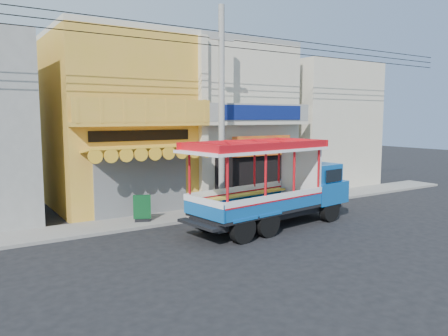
% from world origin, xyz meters
% --- Properties ---
extents(ground, '(90.00, 90.00, 0.00)m').
position_xyz_m(ground, '(0.00, 0.00, 0.00)').
color(ground, black).
rests_on(ground, ground).
extents(sidewalk, '(30.00, 2.00, 0.12)m').
position_xyz_m(sidewalk, '(0.00, 4.00, 0.06)').
color(sidewalk, slate).
rests_on(sidewalk, ground).
extents(shophouse_left, '(6.00, 7.50, 8.24)m').
position_xyz_m(shophouse_left, '(-4.00, 7.96, 4.11)').
color(shophouse_left, gold).
rests_on(shophouse_left, ground).
extents(shophouse_right, '(6.00, 6.75, 8.24)m').
position_xyz_m(shophouse_right, '(2.00, 7.96, 4.11)').
color(shophouse_right, beige).
rests_on(shophouse_right, ground).
extents(party_pilaster, '(0.35, 0.30, 8.00)m').
position_xyz_m(party_pilaster, '(-1.00, 4.85, 4.00)').
color(party_pilaster, beige).
rests_on(party_pilaster, ground).
extents(filler_building_right, '(6.00, 6.00, 7.60)m').
position_xyz_m(filler_building_right, '(9.00, 8.00, 3.80)').
color(filler_building_right, beige).
rests_on(filler_building_right, ground).
extents(utility_pole, '(28.00, 0.26, 9.00)m').
position_xyz_m(utility_pole, '(-0.85, 3.30, 5.03)').
color(utility_pole, gray).
rests_on(utility_pole, ground).
extents(songthaew_truck, '(7.61, 3.30, 3.44)m').
position_xyz_m(songthaew_truck, '(0.16, 0.71, 1.66)').
color(songthaew_truck, black).
rests_on(songthaew_truck, ground).
extents(green_sign, '(0.68, 0.53, 1.09)m').
position_xyz_m(green_sign, '(-4.51, 3.80, 0.58)').
color(green_sign, black).
rests_on(green_sign, sidewalk).
extents(potted_plant_a, '(1.14, 1.17, 1.00)m').
position_xyz_m(potted_plant_a, '(2.99, 4.11, 0.62)').
color(potted_plant_a, '#164E16').
rests_on(potted_plant_a, sidewalk).
extents(potted_plant_b, '(0.62, 0.63, 0.89)m').
position_xyz_m(potted_plant_b, '(4.64, 3.54, 0.57)').
color(potted_plant_b, '#164E16').
rests_on(potted_plant_b, sidewalk).
extents(potted_plant_c, '(0.62, 0.62, 1.01)m').
position_xyz_m(potted_plant_c, '(4.50, 4.24, 0.62)').
color(potted_plant_c, '#164E16').
rests_on(potted_plant_c, sidewalk).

